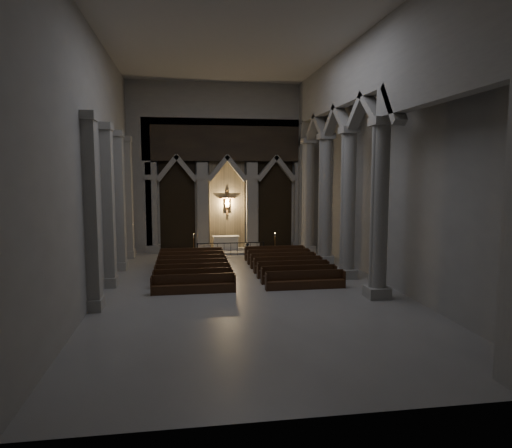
# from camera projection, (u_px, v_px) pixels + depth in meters

# --- Properties ---
(room) EXTENTS (24.00, 24.10, 12.00)m
(room) POSITION_uv_depth(u_px,v_px,m) (249.00, 131.00, 21.47)
(room) COLOR gray
(room) RESTS_ON ground
(sanctuary_wall) EXTENTS (14.00, 0.77, 12.00)m
(sanctuary_wall) POSITION_uv_depth(u_px,v_px,m) (227.00, 160.00, 32.91)
(sanctuary_wall) COLOR #99968F
(sanctuary_wall) RESTS_ON ground
(right_arcade) EXTENTS (1.00, 24.00, 12.00)m
(right_arcade) POSITION_uv_depth(u_px,v_px,m) (351.00, 130.00, 23.59)
(right_arcade) COLOR #99968F
(right_arcade) RESTS_ON ground
(left_pilasters) EXTENTS (0.60, 13.00, 8.03)m
(left_pilasters) POSITION_uv_depth(u_px,v_px,m) (115.00, 205.00, 24.29)
(left_pilasters) COLOR #99968F
(left_pilasters) RESTS_ON ground
(sanctuary_step) EXTENTS (8.50, 2.60, 0.15)m
(sanctuary_step) POSITION_uv_depth(u_px,v_px,m) (229.00, 251.00, 32.71)
(sanctuary_step) COLOR #99968F
(sanctuary_step) RESTS_ON ground
(altar) EXTENTS (1.91, 0.76, 0.97)m
(altar) POSITION_uv_depth(u_px,v_px,m) (226.00, 243.00, 32.95)
(altar) COLOR silver
(altar) RESTS_ON sanctuary_step
(altar_rail) EXTENTS (4.65, 0.09, 0.91)m
(altar_rail) POSITION_uv_depth(u_px,v_px,m) (231.00, 247.00, 31.24)
(altar_rail) COLOR black
(altar_rail) RESTS_ON ground
(candle_stand_left) EXTENTS (0.25, 0.25, 1.50)m
(candle_stand_left) POSITION_uv_depth(u_px,v_px,m) (194.00, 250.00, 31.18)
(candle_stand_left) COLOR #A87033
(candle_stand_left) RESTS_ON ground
(candle_stand_right) EXTENTS (0.25, 0.25, 1.50)m
(candle_stand_right) POSITION_uv_depth(u_px,v_px,m) (275.00, 248.00, 31.85)
(candle_stand_right) COLOR #A87033
(candle_stand_right) RESTS_ON ground
(pews) EXTENTS (9.35, 8.17, 0.88)m
(pews) POSITION_uv_depth(u_px,v_px,m) (241.00, 268.00, 25.62)
(pews) COLOR black
(pews) RESTS_ON ground
(worshipper) EXTENTS (0.40, 0.27, 1.07)m
(worshipper) POSITION_uv_depth(u_px,v_px,m) (248.00, 251.00, 29.92)
(worshipper) COLOR black
(worshipper) RESTS_ON ground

